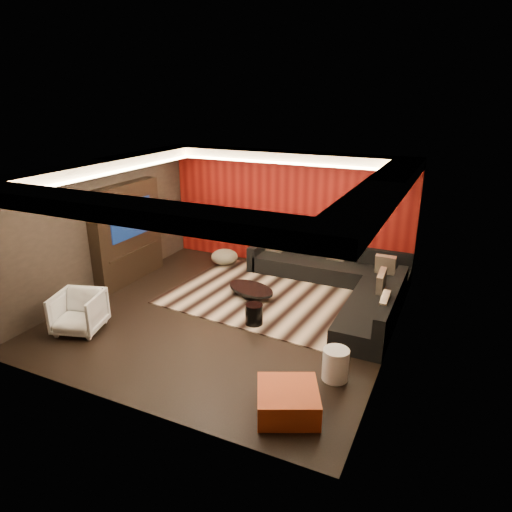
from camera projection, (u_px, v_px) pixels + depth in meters
The scene contains 26 objects.
floor at pixel (229, 315), 8.82m from camera, with size 6.00×6.00×0.02m, color black.
ceiling at pixel (226, 168), 7.86m from camera, with size 6.00×6.00×0.02m, color silver.
wall_back at pixel (287, 210), 10.90m from camera, with size 6.00×0.02×2.80m, color black.
wall_left at pixel (101, 226), 9.54m from camera, with size 0.02×6.00×2.80m, color black.
wall_right at pixel (396, 272), 7.14m from camera, with size 0.02×6.00×2.80m, color black.
red_feature_wall at pixel (287, 210), 10.87m from camera, with size 5.98×0.05×2.78m, color #6B0C0A.
soffit_back at pixel (284, 156), 10.20m from camera, with size 6.00×0.60×0.22m, color silver.
soffit_front at pixel (120, 210), 5.60m from camera, with size 6.00×0.60×0.22m, color silver.
soffit_left at pixel (105, 165), 8.98m from camera, with size 0.60×4.80×0.22m, color silver.
soffit_right at pixel (384, 188), 6.83m from camera, with size 0.60×4.80×0.22m, color silver.
cove_back at pixel (278, 163), 9.94m from camera, with size 4.80×0.08×0.04m, color #FFD899.
cove_front at pixel (139, 211), 5.92m from camera, with size 4.80×0.08×0.04m, color #FFD899.
cove_left at pixel (119, 171), 8.87m from camera, with size 0.08×4.80×0.04m, color #FFD899.
cove_right at pixel (361, 192), 6.99m from camera, with size 0.08×4.80×0.04m, color #FFD899.
tv_surround at pixel (127, 233), 10.09m from camera, with size 0.30×2.00×2.20m, color black.
tv_screen at pixel (132, 219), 9.90m from camera, with size 0.04×1.30×0.80m, color black.
tv_shelf at pixel (135, 252), 10.16m from camera, with size 0.04×1.60×0.04m, color black.
rug at pixel (269, 296), 9.59m from camera, with size 4.00×3.00×0.02m, color tan.
coffee_table at pixel (251, 292), 9.54m from camera, with size 1.10×1.10×0.19m, color black.
drum_stool at pixel (254, 314), 8.36m from camera, with size 0.33×0.33×0.39m, color black.
striped_pouf at pixel (224, 257), 11.28m from camera, with size 0.67×0.67×0.37m, color beige.
white_side_table at pixel (336, 364), 6.76m from camera, with size 0.39×0.39×0.49m, color silver.
orange_ottoman at pixel (288, 401), 6.07m from camera, with size 0.81×0.81×0.36m, color #AB3616.
armchair at pixel (79, 312), 8.10m from camera, with size 0.78×0.81×0.73m, color silver.
sectional_sofa at pixel (343, 282), 9.62m from camera, with size 3.65×3.50×0.75m.
throw_pillows at pixel (348, 267), 9.49m from camera, with size 3.32×2.75×0.50m.
Camera 1 is at (3.82, -6.94, 4.05)m, focal length 32.00 mm.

